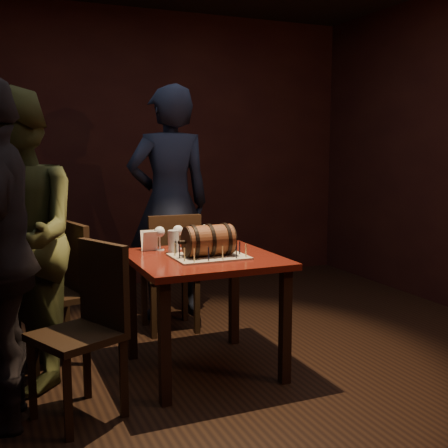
{
  "coord_description": "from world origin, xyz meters",
  "views": [
    {
      "loc": [
        -1.28,
        -3.17,
        1.44
      ],
      "look_at": [
        0.09,
        0.05,
        0.95
      ],
      "focal_mm": 45.0,
      "sensor_mm": 36.0,
      "label": 1
    }
  ],
  "objects_px": {
    "barrel_cake": "(209,240)",
    "wine_glass_mid": "(178,232)",
    "person_left_rear": "(16,240)",
    "wine_glass_left": "(160,233)",
    "chair_left_rear": "(62,285)",
    "pub_table": "(204,273)",
    "person_back": "(169,203)",
    "wine_glass_right": "(206,230)",
    "chair_back": "(172,266)",
    "chair_left_front": "(89,320)",
    "pint_of_ale": "(174,242)"
  },
  "relations": [
    {
      "from": "barrel_cake",
      "to": "wine_glass_mid",
      "type": "xyz_separation_m",
      "value": [
        -0.08,
        0.36,
        0.01
      ]
    },
    {
      "from": "barrel_cake",
      "to": "person_left_rear",
      "type": "bearing_deg",
      "value": 166.09
    },
    {
      "from": "wine_glass_left",
      "to": "chair_left_rear",
      "type": "distance_m",
      "value": 0.74
    },
    {
      "from": "wine_glass_left",
      "to": "chair_left_rear",
      "type": "height_order",
      "value": "chair_left_rear"
    },
    {
      "from": "pub_table",
      "to": "wine_glass_mid",
      "type": "distance_m",
      "value": 0.38
    },
    {
      "from": "person_back",
      "to": "barrel_cake",
      "type": "bearing_deg",
      "value": 84.68
    },
    {
      "from": "pub_table",
      "to": "person_back",
      "type": "distance_m",
      "value": 1.25
    },
    {
      "from": "pub_table",
      "to": "wine_glass_right",
      "type": "xyz_separation_m",
      "value": [
        0.13,
        0.28,
        0.23
      ]
    },
    {
      "from": "chair_back",
      "to": "chair_left_front",
      "type": "xyz_separation_m",
      "value": [
        -0.81,
        -1.09,
        0.0
      ]
    },
    {
      "from": "pub_table",
      "to": "chair_left_front",
      "type": "bearing_deg",
      "value": -158.4
    },
    {
      "from": "wine_glass_left",
      "to": "wine_glass_mid",
      "type": "distance_m",
      "value": 0.13
    },
    {
      "from": "wine_glass_right",
      "to": "chair_left_rear",
      "type": "bearing_deg",
      "value": 165.49
    },
    {
      "from": "chair_left_rear",
      "to": "chair_back",
      "type": "bearing_deg",
      "value": 17.0
    },
    {
      "from": "pub_table",
      "to": "person_left_rear",
      "type": "height_order",
      "value": "person_left_rear"
    },
    {
      "from": "chair_left_rear",
      "to": "wine_glass_right",
      "type": "bearing_deg",
      "value": -14.51
    },
    {
      "from": "person_back",
      "to": "person_left_rear",
      "type": "xyz_separation_m",
      "value": [
        -1.25,
        -0.97,
        -0.07
      ]
    },
    {
      "from": "chair_left_rear",
      "to": "pub_table",
      "type": "bearing_deg",
      "value": -32.83
    },
    {
      "from": "barrel_cake",
      "to": "chair_left_rear",
      "type": "relative_size",
      "value": 0.38
    },
    {
      "from": "wine_glass_right",
      "to": "person_left_rear",
      "type": "relative_size",
      "value": 0.09
    },
    {
      "from": "wine_glass_mid",
      "to": "person_left_rear",
      "type": "relative_size",
      "value": 0.09
    },
    {
      "from": "pub_table",
      "to": "person_left_rear",
      "type": "bearing_deg",
      "value": 168.53
    },
    {
      "from": "wine_glass_right",
      "to": "pub_table",
      "type": "bearing_deg",
      "value": -114.36
    },
    {
      "from": "pub_table",
      "to": "person_back",
      "type": "xyz_separation_m",
      "value": [
        0.16,
        1.19,
        0.32
      ]
    },
    {
      "from": "chair_back",
      "to": "person_back",
      "type": "distance_m",
      "value": 0.61
    },
    {
      "from": "pub_table",
      "to": "person_left_rear",
      "type": "xyz_separation_m",
      "value": [
        -1.1,
        0.22,
        0.25
      ]
    },
    {
      "from": "pint_of_ale",
      "to": "chair_left_rear",
      "type": "bearing_deg",
      "value": 151.69
    },
    {
      "from": "wine_glass_mid",
      "to": "person_back",
      "type": "xyz_separation_m",
      "value": [
        0.22,
        0.89,
        0.1
      ]
    },
    {
      "from": "wine_glass_right",
      "to": "chair_left_rear",
      "type": "xyz_separation_m",
      "value": [
        -0.94,
        0.24,
        -0.35
      ]
    },
    {
      "from": "wine_glass_left",
      "to": "person_left_rear",
      "type": "distance_m",
      "value": 0.9
    },
    {
      "from": "wine_glass_left",
      "to": "barrel_cake",
      "type": "bearing_deg",
      "value": -58.56
    },
    {
      "from": "wine_glass_left",
      "to": "pint_of_ale",
      "type": "height_order",
      "value": "wine_glass_left"
    },
    {
      "from": "wine_glass_mid",
      "to": "person_left_rear",
      "type": "height_order",
      "value": "person_left_rear"
    },
    {
      "from": "chair_back",
      "to": "pint_of_ale",
      "type": "bearing_deg",
      "value": -106.61
    },
    {
      "from": "wine_glass_right",
      "to": "person_back",
      "type": "xyz_separation_m",
      "value": [
        0.03,
        0.91,
        0.1
      ]
    },
    {
      "from": "wine_glass_right",
      "to": "person_left_rear",
      "type": "bearing_deg",
      "value": -177.29
    },
    {
      "from": "barrel_cake",
      "to": "pint_of_ale",
      "type": "bearing_deg",
      "value": 126.17
    },
    {
      "from": "pint_of_ale",
      "to": "chair_left_rear",
      "type": "relative_size",
      "value": 0.16
    },
    {
      "from": "chair_left_rear",
      "to": "person_back",
      "type": "xyz_separation_m",
      "value": [
        0.97,
        0.67,
        0.44
      ]
    },
    {
      "from": "pub_table",
      "to": "chair_left_rear",
      "type": "bearing_deg",
      "value": 147.17
    },
    {
      "from": "barrel_cake",
      "to": "chair_left_front",
      "type": "distance_m",
      "value": 0.89
    },
    {
      "from": "chair_left_rear",
      "to": "pint_of_ale",
      "type": "bearing_deg",
      "value": -28.31
    },
    {
      "from": "wine_glass_mid",
      "to": "chair_left_rear",
      "type": "height_order",
      "value": "chair_left_rear"
    },
    {
      "from": "chair_back",
      "to": "person_back",
      "type": "bearing_deg",
      "value": 74.14
    },
    {
      "from": "wine_glass_right",
      "to": "person_left_rear",
      "type": "height_order",
      "value": "person_left_rear"
    },
    {
      "from": "pub_table",
      "to": "wine_glass_left",
      "type": "distance_m",
      "value": 0.42
    },
    {
      "from": "chair_back",
      "to": "person_back",
      "type": "relative_size",
      "value": 0.48
    },
    {
      "from": "wine_glass_left",
      "to": "chair_left_rear",
      "type": "relative_size",
      "value": 0.17
    },
    {
      "from": "barrel_cake",
      "to": "pint_of_ale",
      "type": "xyz_separation_m",
      "value": [
        -0.16,
        0.22,
        -0.04
      ]
    },
    {
      "from": "pint_of_ale",
      "to": "person_back",
      "type": "relative_size",
      "value": 0.08
    },
    {
      "from": "pint_of_ale",
      "to": "person_left_rear",
      "type": "bearing_deg",
      "value": 176.51
    }
  ]
}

